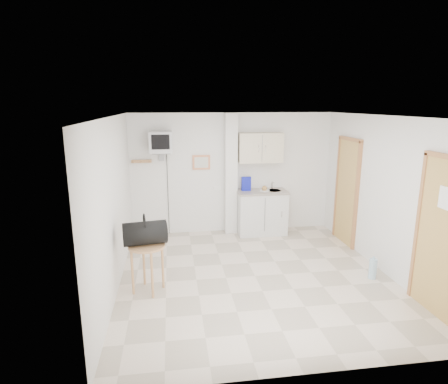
{
  "coord_description": "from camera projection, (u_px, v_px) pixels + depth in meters",
  "views": [
    {
      "loc": [
        -1.27,
        -5.36,
        2.68
      ],
      "look_at": [
        -0.41,
        0.6,
        1.25
      ],
      "focal_mm": 30.0,
      "sensor_mm": 36.0,
      "label": 1
    }
  ],
  "objects": [
    {
      "name": "room_envelope",
      "position": [
        271.0,
        180.0,
        5.72
      ],
      "size": [
        4.24,
        4.54,
        2.55
      ],
      "color": "white",
      "rests_on": "ground"
    },
    {
      "name": "kitchenette",
      "position": [
        261.0,
        196.0,
        7.78
      ],
      "size": [
        1.03,
        0.58,
        2.1
      ],
      "color": "silver",
      "rests_on": "ground"
    },
    {
      "name": "water_bottle",
      "position": [
        373.0,
        269.0,
        5.85
      ],
      "size": [
        0.12,
        0.12,
        0.36
      ],
      "color": "#9ABFD4",
      "rests_on": "ground"
    },
    {
      "name": "round_table",
      "position": [
        147.0,
        253.0,
        5.36
      ],
      "size": [
        0.53,
        0.53,
        0.71
      ],
      "rotation": [
        0.0,
        0.0,
        0.32
      ],
      "color": "#A97B44",
      "rests_on": "ground"
    },
    {
      "name": "ground",
      "position": [
        255.0,
        276.0,
        5.96
      ],
      "size": [
        4.5,
        4.5,
        0.0
      ],
      "primitive_type": "plane",
      "color": "beige",
      "rests_on": "ground"
    },
    {
      "name": "crt_television",
      "position": [
        161.0,
        143.0,
        7.26
      ],
      "size": [
        0.44,
        0.45,
        2.15
      ],
      "color": "slate",
      "rests_on": "ground"
    },
    {
      "name": "duffel_bag",
      "position": [
        145.0,
        233.0,
        5.32
      ],
      "size": [
        0.66,
        0.43,
        0.45
      ],
      "rotation": [
        0.0,
        0.0,
        0.16
      ],
      "color": "black",
      "rests_on": "round_table"
    }
  ]
}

